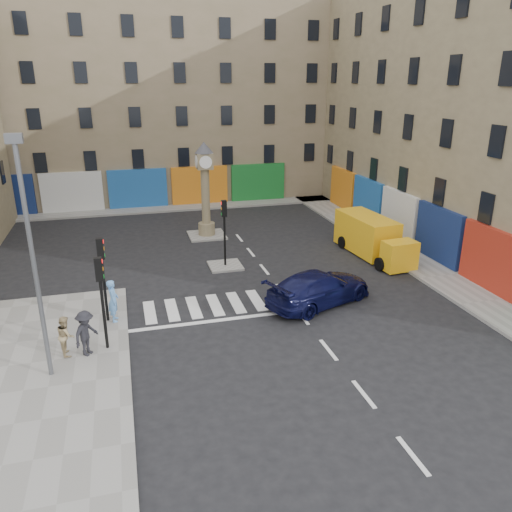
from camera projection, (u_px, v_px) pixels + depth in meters
name	position (u px, v px, depth m)	size (l,w,h in m)	color
ground	(310.00, 327.00, 21.25)	(120.00, 120.00, 0.00)	black
sidewalk_left	(24.00, 392.00, 16.69)	(7.00, 16.00, 0.15)	gray
sidewalk_right	(380.00, 240.00, 32.46)	(2.60, 30.00, 0.15)	gray
sidewalk_far	(165.00, 208.00, 40.41)	(32.00, 2.40, 0.15)	gray
island_near	(225.00, 266.00, 28.01)	(1.80, 1.80, 0.12)	gray
island_far	(207.00, 235.00, 33.46)	(2.40, 2.40, 0.12)	gray
building_right	(481.00, 112.00, 31.36)	(10.00, 30.00, 16.00)	#8B7C5B
building_far	(153.00, 97.00, 42.86)	(32.00, 10.00, 17.00)	#88745A
traffic_light_left_near	(101.00, 289.00, 18.50)	(0.28, 0.22, 3.70)	black
traffic_light_left_far	(102.00, 267.00, 20.68)	(0.28, 0.22, 3.70)	black
traffic_light_island	(224.00, 222.00, 27.16)	(0.28, 0.22, 3.70)	black
lamp_post	(32.00, 250.00, 16.03)	(0.50, 0.25, 8.30)	#595B60
clock_pillar	(205.00, 184.00, 32.28)	(1.20, 1.20, 6.10)	#8B7C5B
navy_sedan	(319.00, 288.00, 23.20)	(2.22, 5.46, 1.58)	#0B0D33
yellow_van	(372.00, 237.00, 29.49)	(2.51, 6.34, 2.26)	#F7B014
pedestrian_blue	(113.00, 300.00, 21.19)	(0.68, 0.45, 1.86)	#5B92D1
pedestrian_tan	(66.00, 335.00, 18.63)	(0.75, 0.59, 1.55)	tan
pedestrian_dark	(86.00, 333.00, 18.55)	(1.15, 0.66, 1.78)	black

